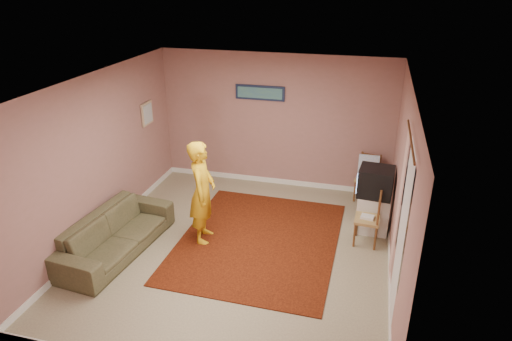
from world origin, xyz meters
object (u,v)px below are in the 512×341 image
(crt_tv, at_px, (376,182))
(person, at_px, (202,192))
(tv_cabinet, at_px, (372,212))
(chair_b, at_px, (368,213))
(chair_a, at_px, (368,174))
(sofa, at_px, (115,234))

(crt_tv, xyz_separation_m, person, (-2.57, -0.96, -0.05))
(tv_cabinet, distance_m, chair_b, 0.48)
(crt_tv, bearing_deg, person, -154.36)
(crt_tv, relative_size, chair_b, 1.24)
(chair_a, bearing_deg, chair_b, -75.58)
(chair_b, xyz_separation_m, sofa, (-3.67, -1.20, -0.22))
(tv_cabinet, bearing_deg, person, -159.64)
(tv_cabinet, xyz_separation_m, sofa, (-3.75, -1.63, -0.02))
(sofa, bearing_deg, chair_a, -47.31)
(tv_cabinet, bearing_deg, chair_a, 97.07)
(chair_a, xyz_separation_m, person, (-2.45, -2.04, 0.29))
(crt_tv, height_order, chair_b, crt_tv)
(chair_a, bearing_deg, tv_cabinet, -70.65)
(chair_b, bearing_deg, person, -75.02)
(tv_cabinet, height_order, person, person)
(tv_cabinet, relative_size, person, 0.39)
(chair_b, bearing_deg, chair_a, -174.87)
(sofa, bearing_deg, person, -54.29)
(crt_tv, bearing_deg, sofa, -151.24)
(chair_b, distance_m, person, 2.57)
(sofa, bearing_deg, tv_cabinet, -60.68)
(chair_b, height_order, person, person)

